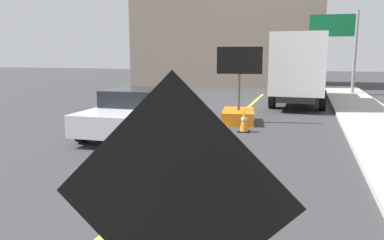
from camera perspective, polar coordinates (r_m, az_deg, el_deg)
lane_center_stripe at (r=6.48m, az=-7.45°, el=-12.09°), size 0.14×36.00×0.01m
roadwork_sign at (r=2.47m, az=-2.78°, el=-12.80°), size 1.63×0.19×2.33m
arrow_board_trailer at (r=13.59m, az=7.09°, el=1.64°), size 1.60×1.94×2.70m
box_truck at (r=19.39m, az=16.22°, el=7.76°), size 2.60×7.84×3.35m
pickup_car at (r=11.67m, az=-8.47°, el=1.32°), size 2.20×4.54×1.38m
highway_guide_sign at (r=24.60m, az=21.92°, el=11.56°), size 2.79×0.22×5.00m
far_building_block at (r=31.76m, az=5.74°, el=13.03°), size 14.66×7.20×8.32m
traffic_cone_near_sign at (r=4.63m, az=-1.15°, el=-16.31°), size 0.36×0.36×0.76m
traffic_cone_mid_lane at (r=7.05m, az=3.97°, el=-7.68°), size 0.36×0.36×0.60m
traffic_cone_far_lane at (r=9.42m, az=5.05°, el=-2.94°), size 0.36×0.36×0.67m
traffic_cone_curbside at (r=11.94m, az=7.96°, el=-0.09°), size 0.36×0.36×0.74m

